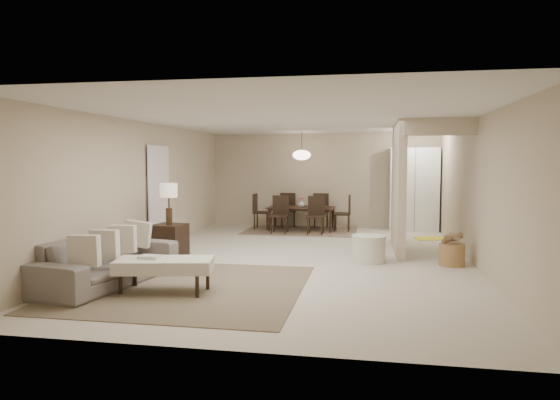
% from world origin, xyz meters
% --- Properties ---
extents(floor, '(9.00, 9.00, 0.00)m').
position_xyz_m(floor, '(0.00, 0.00, 0.00)').
color(floor, beige).
rests_on(floor, ground).
extents(ceiling, '(9.00, 9.00, 0.00)m').
position_xyz_m(ceiling, '(0.00, 0.00, 2.50)').
color(ceiling, white).
rests_on(ceiling, back_wall).
extents(back_wall, '(6.00, 0.00, 6.00)m').
position_xyz_m(back_wall, '(0.00, 4.50, 1.25)').
color(back_wall, '#C2AF93').
rests_on(back_wall, floor).
extents(left_wall, '(0.00, 9.00, 9.00)m').
position_xyz_m(left_wall, '(-3.00, 0.00, 1.25)').
color(left_wall, '#C2AF93').
rests_on(left_wall, floor).
extents(right_wall, '(0.00, 9.00, 9.00)m').
position_xyz_m(right_wall, '(3.00, 0.00, 1.25)').
color(right_wall, '#C2AF93').
rests_on(right_wall, floor).
extents(partition, '(0.15, 2.50, 2.50)m').
position_xyz_m(partition, '(1.80, 1.25, 1.25)').
color(partition, '#C2AF93').
rests_on(partition, floor).
extents(doorway, '(0.04, 0.90, 2.04)m').
position_xyz_m(doorway, '(-2.97, 0.60, 1.02)').
color(doorway, black).
rests_on(doorway, floor).
extents(pantry_cabinet, '(1.20, 0.55, 2.10)m').
position_xyz_m(pantry_cabinet, '(2.35, 4.15, 1.05)').
color(pantry_cabinet, white).
rests_on(pantry_cabinet, floor).
extents(flush_light, '(0.44, 0.44, 0.05)m').
position_xyz_m(flush_light, '(2.30, 3.20, 2.46)').
color(flush_light, white).
rests_on(flush_light, ceiling).
extents(living_rug, '(3.20, 3.20, 0.01)m').
position_xyz_m(living_rug, '(-1.26, -2.35, 0.01)').
color(living_rug, brown).
rests_on(living_rug, floor).
extents(sofa, '(2.47, 1.28, 0.69)m').
position_xyz_m(sofa, '(-2.45, -2.35, 0.34)').
color(sofa, slate).
rests_on(sofa, floor).
extents(ottoman_bench, '(1.36, 0.81, 0.46)m').
position_xyz_m(ottoman_bench, '(-1.46, -2.65, 0.37)').
color(ottoman_bench, beige).
rests_on(ottoman_bench, living_rug).
extents(side_table, '(0.61, 0.61, 0.60)m').
position_xyz_m(side_table, '(-2.40, -0.22, 0.30)').
color(side_table, black).
rests_on(side_table, floor).
extents(table_lamp, '(0.32, 0.32, 0.76)m').
position_xyz_m(table_lamp, '(-2.40, -0.22, 1.16)').
color(table_lamp, '#45311D').
rests_on(table_lamp, side_table).
extents(round_pouf, '(0.60, 0.60, 0.47)m').
position_xyz_m(round_pouf, '(1.24, -0.10, 0.23)').
color(round_pouf, beige).
rests_on(round_pouf, floor).
extents(wicker_basket, '(0.53, 0.53, 0.37)m').
position_xyz_m(wicker_basket, '(2.62, -0.16, 0.18)').
color(wicker_basket, olive).
rests_on(wicker_basket, floor).
extents(dining_rug, '(2.80, 2.10, 0.01)m').
position_xyz_m(dining_rug, '(-0.46, 3.70, 0.01)').
color(dining_rug, '#7F664E').
rests_on(dining_rug, floor).
extents(dining_table, '(1.71, 0.97, 0.60)m').
position_xyz_m(dining_table, '(-0.46, 3.70, 0.30)').
color(dining_table, black).
rests_on(dining_table, dining_rug).
extents(dining_chairs, '(2.48, 1.80, 0.92)m').
position_xyz_m(dining_chairs, '(-0.46, 3.70, 0.46)').
color(dining_chairs, black).
rests_on(dining_chairs, dining_rug).
extents(vase, '(0.20, 0.20, 0.17)m').
position_xyz_m(vase, '(-0.46, 3.70, 0.69)').
color(vase, white).
rests_on(vase, dining_table).
extents(yellow_mat, '(0.91, 0.67, 0.01)m').
position_xyz_m(yellow_mat, '(2.70, 2.83, 0.01)').
color(yellow_mat, yellow).
rests_on(yellow_mat, floor).
extents(pendant_light, '(0.46, 0.46, 0.71)m').
position_xyz_m(pendant_light, '(-0.46, 3.70, 1.92)').
color(pendant_light, '#45311D').
rests_on(pendant_light, ceiling).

